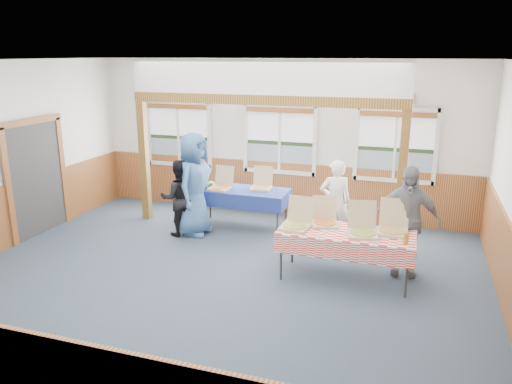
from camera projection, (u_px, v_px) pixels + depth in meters
floor at (216, 280)px, 7.50m from camera, size 8.00×8.00×0.00m
ceiling at (211, 61)px, 6.64m from camera, size 8.00×8.00×0.00m
wall_back at (280, 139)px, 10.27m from camera, size 8.00×0.00×8.00m
wall_front at (37, 280)px, 3.87m from camera, size 8.00×0.00×8.00m
wainscot_back at (279, 188)px, 10.53m from camera, size 7.98×0.05×1.10m
wainscot_left at (1, 219)px, 8.56m from camera, size 0.05×6.98×1.10m
cased_opening at (36, 179)px, 9.24m from camera, size 0.06×1.30×2.10m
window_left at (179, 130)px, 10.91m from camera, size 1.56×0.10×1.46m
window_mid at (280, 135)px, 10.21m from camera, size 1.56×0.10×1.46m
window_right at (396, 141)px, 9.51m from camera, size 1.56×0.10×1.46m
post_left at (144, 161)px, 10.04m from camera, size 0.15×0.15×2.40m
post_right at (402, 180)px, 8.52m from camera, size 0.15×0.15×2.40m
cross_beam at (263, 100)px, 8.93m from camera, size 5.15×0.18×0.18m
table_left at (242, 192)px, 9.65m from camera, size 1.95×1.38×0.76m
table_right at (346, 235)px, 7.38m from camera, size 2.03×0.98×0.76m
pizza_box_a at (221, 186)px, 9.64m from camera, size 0.40×0.48×0.42m
pizza_box_b at (261, 186)px, 9.66m from camera, size 0.43×0.50×0.41m
pizza_box_c at (296, 224)px, 7.48m from camera, size 0.45×0.53×0.44m
pizza_box_d at (325, 221)px, 7.63m from camera, size 0.48×0.54×0.41m
pizza_box_e at (363, 231)px, 7.20m from camera, size 0.51×0.58×0.45m
pizza_box_f at (393, 229)px, 7.28m from camera, size 0.43×0.52×0.46m
veggie_tray at (206, 185)px, 9.86m from camera, size 0.38×0.38×0.09m
drink_glass at (406, 239)px, 6.85m from camera, size 0.07×0.07×0.15m
woman_white at (335, 202)px, 8.81m from camera, size 0.65×0.53×1.52m
woman_black at (179, 198)px, 9.21m from camera, size 0.87×0.81×1.43m
man_blue at (194, 184)px, 9.20m from camera, size 0.64×0.96×1.93m
person_grey at (406, 221)px, 7.53m from camera, size 1.01×0.44×1.71m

